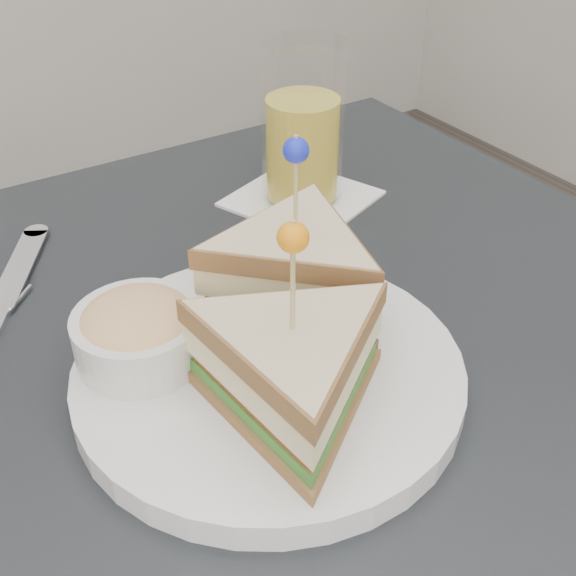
# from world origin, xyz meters

# --- Properties ---
(table) EXTENTS (0.80, 0.80, 0.75)m
(table) POSITION_xyz_m (0.00, 0.00, 0.67)
(table) COLOR black
(table) RESTS_ON ground
(plate_meal) EXTENTS (0.33, 0.32, 0.17)m
(plate_meal) POSITION_xyz_m (-0.02, -0.02, 0.80)
(plate_meal) COLOR silver
(plate_meal) RESTS_ON table
(cutlery_knife) EXTENTS (0.14, 0.21, 0.01)m
(cutlery_knife) POSITION_xyz_m (-0.17, 0.18, 0.75)
(cutlery_knife) COLOR white
(cutlery_knife) RESTS_ON table
(drink_set) EXTENTS (0.17, 0.17, 0.17)m
(drink_set) POSITION_xyz_m (0.15, 0.20, 0.83)
(drink_set) COLOR white
(drink_set) RESTS_ON table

